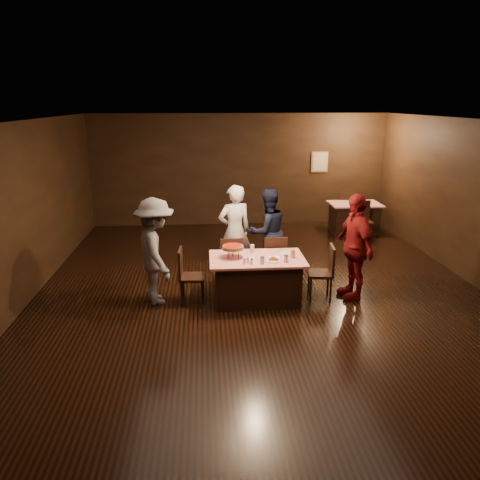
# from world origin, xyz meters

# --- Properties ---
(room) EXTENTS (10.00, 10.04, 3.02)m
(room) POSITION_xyz_m (0.00, 0.01, 2.14)
(room) COLOR black
(room) RESTS_ON ground
(main_table) EXTENTS (1.60, 1.00, 0.77)m
(main_table) POSITION_xyz_m (-0.11, -0.27, 0.39)
(main_table) COLOR red
(main_table) RESTS_ON ground
(back_table) EXTENTS (1.30, 0.90, 0.77)m
(back_table) POSITION_xyz_m (2.91, 3.88, 0.39)
(back_table) COLOR #A50E0B
(back_table) RESTS_ON ground
(chair_far_left) EXTENTS (0.44, 0.44, 0.95)m
(chair_far_left) POSITION_xyz_m (-0.51, 0.48, 0.47)
(chair_far_left) COLOR black
(chair_far_left) RESTS_ON ground
(chair_far_right) EXTENTS (0.44, 0.44, 0.95)m
(chair_far_right) POSITION_xyz_m (0.29, 0.48, 0.47)
(chair_far_right) COLOR black
(chair_far_right) RESTS_ON ground
(chair_end_left) EXTENTS (0.44, 0.44, 0.95)m
(chair_end_left) POSITION_xyz_m (-1.21, -0.27, 0.47)
(chair_end_left) COLOR black
(chair_end_left) RESTS_ON ground
(chair_end_right) EXTENTS (0.47, 0.47, 0.95)m
(chair_end_right) POSITION_xyz_m (0.99, -0.27, 0.47)
(chair_end_right) COLOR black
(chair_end_right) RESTS_ON ground
(chair_back_near) EXTENTS (0.43, 0.43, 0.95)m
(chair_back_near) POSITION_xyz_m (2.91, 3.18, 0.47)
(chair_back_near) COLOR black
(chair_back_near) RESTS_ON ground
(chair_back_far) EXTENTS (0.51, 0.51, 0.95)m
(chair_back_far) POSITION_xyz_m (2.91, 4.48, 0.47)
(chair_back_far) COLOR black
(chair_back_far) RESTS_ON ground
(diner_white_jacket) EXTENTS (0.75, 0.60, 1.80)m
(diner_white_jacket) POSITION_xyz_m (-0.40, 1.00, 0.90)
(diner_white_jacket) COLOR silver
(diner_white_jacket) RESTS_ON ground
(diner_navy_hoodie) EXTENTS (1.01, 0.91, 1.71)m
(diner_navy_hoodie) POSITION_xyz_m (0.24, 1.04, 0.85)
(diner_navy_hoodie) COLOR black
(diner_navy_hoodie) RESTS_ON ground
(diner_grey_knit) EXTENTS (1.02, 1.32, 1.81)m
(diner_grey_knit) POSITION_xyz_m (-1.80, -0.20, 0.90)
(diner_grey_knit) COLOR slate
(diner_grey_knit) RESTS_ON ground
(diner_red_shirt) EXTENTS (0.64, 1.14, 1.83)m
(diner_red_shirt) POSITION_xyz_m (1.58, -0.23, 0.92)
(diner_red_shirt) COLOR maroon
(diner_red_shirt) RESTS_ON ground
(pizza_stand) EXTENTS (0.38, 0.38, 0.22)m
(pizza_stand) POSITION_xyz_m (-0.51, -0.22, 0.95)
(pizza_stand) COLOR black
(pizza_stand) RESTS_ON main_table
(plate_with_slice) EXTENTS (0.25, 0.25, 0.06)m
(plate_with_slice) POSITION_xyz_m (0.14, -0.45, 0.80)
(plate_with_slice) COLOR white
(plate_with_slice) RESTS_ON main_table
(plate_empty) EXTENTS (0.25, 0.25, 0.01)m
(plate_empty) POSITION_xyz_m (0.44, -0.12, 0.78)
(plate_empty) COLOR white
(plate_empty) RESTS_ON main_table
(glass_front_left) EXTENTS (0.08, 0.08, 0.14)m
(glass_front_left) POSITION_xyz_m (-0.06, -0.57, 0.84)
(glass_front_left) COLOR silver
(glass_front_left) RESTS_ON main_table
(glass_front_right) EXTENTS (0.08, 0.08, 0.14)m
(glass_front_right) POSITION_xyz_m (0.34, -0.52, 0.84)
(glass_front_right) COLOR silver
(glass_front_right) RESTS_ON main_table
(glass_amber) EXTENTS (0.08, 0.08, 0.14)m
(glass_amber) POSITION_xyz_m (0.49, -0.32, 0.84)
(glass_amber) COLOR #BF7F26
(glass_amber) RESTS_ON main_table
(glass_back) EXTENTS (0.08, 0.08, 0.14)m
(glass_back) POSITION_xyz_m (-0.16, 0.03, 0.84)
(glass_back) COLOR silver
(glass_back) RESTS_ON main_table
(condiments) EXTENTS (0.17, 0.10, 0.09)m
(condiments) POSITION_xyz_m (-0.29, -0.55, 0.82)
(condiments) COLOR silver
(condiments) RESTS_ON main_table
(napkin_center) EXTENTS (0.19, 0.19, 0.01)m
(napkin_center) POSITION_xyz_m (0.19, -0.27, 0.77)
(napkin_center) COLOR white
(napkin_center) RESTS_ON main_table
(napkin_left) EXTENTS (0.21, 0.21, 0.01)m
(napkin_left) POSITION_xyz_m (-0.26, -0.32, 0.77)
(napkin_left) COLOR white
(napkin_left) RESTS_ON main_table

